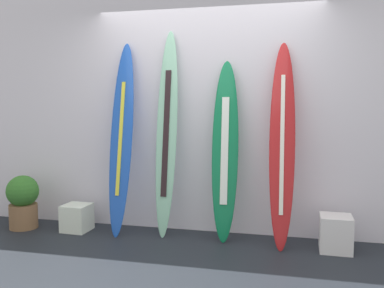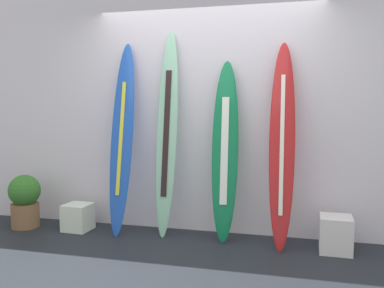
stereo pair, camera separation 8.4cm
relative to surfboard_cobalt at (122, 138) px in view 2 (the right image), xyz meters
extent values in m
cube|color=#1E2329|center=(0.91, -0.93, -1.09)|extent=(8.00, 8.00, 0.04)
cube|color=silver|center=(0.91, 0.37, 0.33)|extent=(7.20, 0.20, 2.80)
ellipsoid|color=blue|center=(0.00, 0.00, 0.00)|extent=(0.27, 0.49, 2.14)
cube|color=yellow|center=(0.00, -0.03, 0.01)|extent=(0.05, 0.26, 1.24)
ellipsoid|color=#8BCAAA|center=(0.50, 0.06, 0.06)|extent=(0.24, 0.39, 2.26)
cube|color=black|center=(0.50, 0.04, 0.06)|extent=(0.07, 0.21, 1.37)
cone|color=black|center=(0.50, -0.04, -0.87)|extent=(0.07, 0.08, 0.11)
ellipsoid|color=#107345|center=(1.16, 0.04, -0.11)|extent=(0.30, 0.40, 1.91)
cube|color=white|center=(1.16, 0.00, -0.11)|extent=(0.09, 0.20, 1.12)
cone|color=black|center=(1.16, -0.05, -0.90)|extent=(0.07, 0.09, 0.11)
ellipsoid|color=red|center=(1.75, -0.02, -0.02)|extent=(0.27, 0.53, 2.09)
cube|color=white|center=(1.75, -0.05, -0.02)|extent=(0.05, 0.32, 1.38)
cone|color=black|center=(1.75, -0.16, -0.88)|extent=(0.07, 0.09, 0.11)
cube|color=silver|center=(-0.53, -0.06, -0.92)|extent=(0.30, 0.30, 0.30)
cube|color=silver|center=(2.28, -0.08, -0.89)|extent=(0.31, 0.31, 0.35)
cylinder|color=brown|center=(-1.19, -0.11, -0.93)|extent=(0.32, 0.32, 0.28)
sphere|color=#34722A|center=(-1.19, -0.11, -0.63)|extent=(0.37, 0.37, 0.37)
camera|label=1|loc=(1.83, -4.31, 0.38)|focal=39.13mm
camera|label=2|loc=(1.91, -4.29, 0.38)|focal=39.13mm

